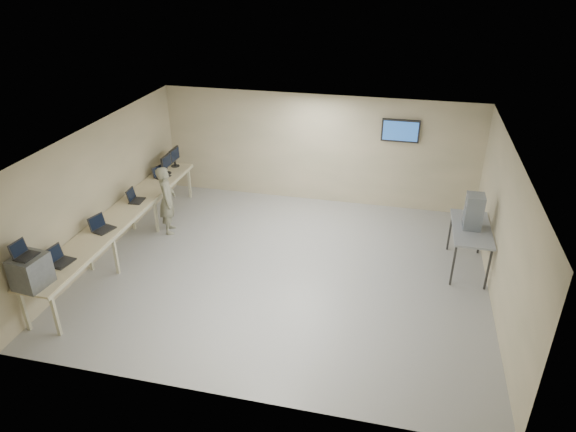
% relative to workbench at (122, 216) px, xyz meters
% --- Properties ---
extents(room, '(8.01, 7.01, 2.81)m').
position_rel_workbench_xyz_m(room, '(3.62, 0.06, 0.58)').
color(room, '#A9A9A8').
rests_on(room, ground).
extents(workbench, '(0.76, 6.00, 0.90)m').
position_rel_workbench_xyz_m(workbench, '(0.00, 0.00, 0.00)').
color(workbench, beige).
rests_on(workbench, ground).
extents(equipment_box, '(0.52, 0.58, 0.56)m').
position_rel_workbench_xyz_m(equipment_box, '(-0.06, -2.75, 0.35)').
color(equipment_box, slate).
rests_on(equipment_box, workbench).
extents(laptop_on_box, '(0.31, 0.37, 0.27)m').
position_rel_workbench_xyz_m(laptop_on_box, '(-0.12, -2.75, 0.70)').
color(laptop_on_box, black).
rests_on(laptop_on_box, equipment_box).
extents(laptop_0, '(0.38, 0.44, 0.31)m').
position_rel_workbench_xyz_m(laptop_0, '(-0.08, -2.04, 0.15)').
color(laptop_0, black).
rests_on(laptop_0, workbench).
extents(laptop_1, '(0.43, 0.46, 0.31)m').
position_rel_workbench_xyz_m(laptop_1, '(-0.02, -0.77, 0.15)').
color(laptop_1, black).
rests_on(laptop_1, workbench).
extents(laptop_2, '(0.32, 0.38, 0.29)m').
position_rel_workbench_xyz_m(laptop_2, '(-0.02, 0.61, 0.15)').
color(laptop_2, black).
rests_on(laptop_2, workbench).
extents(laptop_3, '(0.39, 0.41, 0.27)m').
position_rel_workbench_xyz_m(laptop_3, '(-0.06, 2.00, 0.14)').
color(laptop_3, black).
rests_on(laptop_3, workbench).
extents(monitor_near, '(0.21, 0.48, 0.47)m').
position_rel_workbench_xyz_m(monitor_near, '(-0.01, 2.26, 0.36)').
color(monitor_near, black).
rests_on(monitor_near, workbench).
extents(monitor_far, '(0.22, 0.49, 0.48)m').
position_rel_workbench_xyz_m(monitor_far, '(-0.01, 2.75, 0.37)').
color(monitor_far, black).
rests_on(monitor_far, workbench).
extents(soldier, '(0.57, 0.68, 1.61)m').
position_rel_workbench_xyz_m(soldier, '(0.57, 1.00, -0.02)').
color(soldier, '#727A58').
rests_on(soldier, ground).
extents(side_table, '(0.74, 1.59, 0.95)m').
position_rel_workbench_xyz_m(side_table, '(7.19, 0.92, 0.06)').
color(side_table, gray).
rests_on(side_table, ground).
extents(storage_bins, '(0.34, 0.37, 0.71)m').
position_rel_workbench_xyz_m(storage_bins, '(7.17, 0.92, 0.48)').
color(storage_bins, '#8A97A6').
rests_on(storage_bins, side_table).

